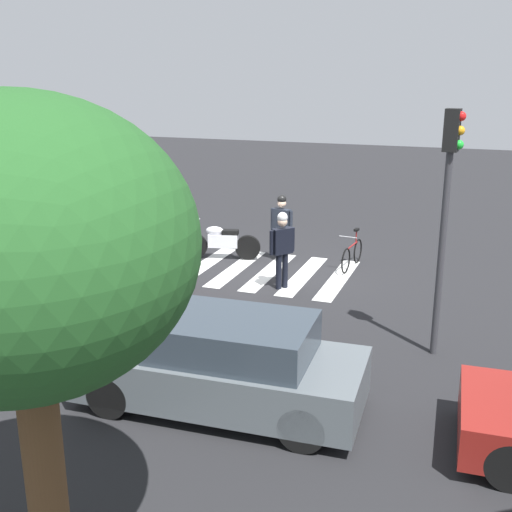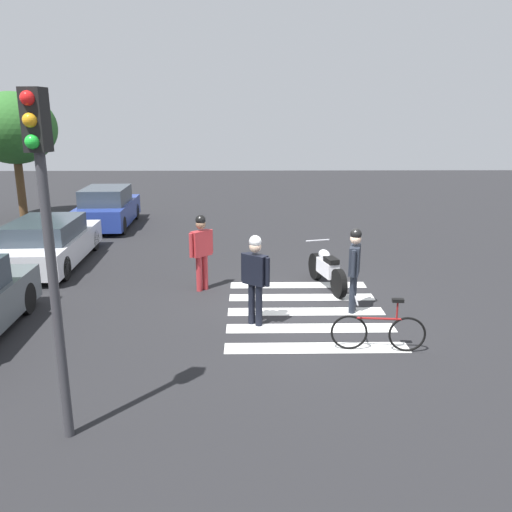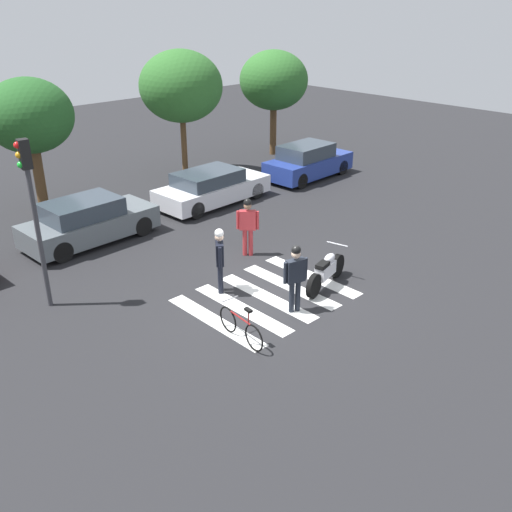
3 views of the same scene
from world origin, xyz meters
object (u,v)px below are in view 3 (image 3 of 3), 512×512
at_px(police_motorcycle, 326,271).
at_px(leaning_bicycle, 241,327).
at_px(car_white_van, 212,187).
at_px(traffic_light_pole, 32,199).
at_px(officer_by_motorcycle, 220,256).
at_px(car_blue_hatchback, 308,162).
at_px(officer_on_foot, 295,274).
at_px(car_grey_coupe, 88,222).
at_px(pedestrian_bystander, 248,223).

relative_size(police_motorcycle, leaning_bicycle, 1.26).
height_order(car_white_van, traffic_light_pole, traffic_light_pole).
bearing_deg(officer_by_motorcycle, car_blue_hatchback, 29.45).
distance_m(police_motorcycle, officer_on_foot, 1.74).
distance_m(officer_by_motorcycle, traffic_light_pole, 4.84).
relative_size(car_white_van, traffic_light_pole, 1.07).
bearing_deg(car_grey_coupe, officer_on_foot, -78.52).
height_order(car_grey_coupe, car_blue_hatchback, car_blue_hatchback).
bearing_deg(leaning_bicycle, officer_by_motorcycle, 60.58).
bearing_deg(officer_by_motorcycle, car_white_van, 52.33).
bearing_deg(car_grey_coupe, traffic_light_pole, -132.88).
height_order(police_motorcycle, car_white_van, car_white_van).
bearing_deg(officer_by_motorcycle, traffic_light_pole, 146.17).
xyz_separation_m(police_motorcycle, car_white_van, (2.13, 7.49, 0.17)).
xyz_separation_m(police_motorcycle, pedestrian_bystander, (-0.13, 3.01, 0.61)).
bearing_deg(car_blue_hatchback, leaning_bicycle, -144.97).
bearing_deg(car_white_van, leaning_bicycle, -125.56).
height_order(leaning_bicycle, car_blue_hatchback, car_blue_hatchback).
relative_size(officer_on_foot, traffic_light_pole, 0.42).
height_order(car_grey_coupe, traffic_light_pole, traffic_light_pole).
height_order(pedestrian_bystander, car_white_van, pedestrian_bystander).
distance_m(police_motorcycle, car_grey_coupe, 7.98).
relative_size(officer_by_motorcycle, car_grey_coupe, 0.42).
bearing_deg(car_white_van, officer_on_foot, -115.52).
xyz_separation_m(police_motorcycle, traffic_light_pole, (-6.01, 4.26, 2.45)).
bearing_deg(leaning_bicycle, car_blue_hatchback, 35.03).
height_order(police_motorcycle, officer_on_foot, officer_on_foot).
xyz_separation_m(car_grey_coupe, car_blue_hatchback, (10.48, -0.13, 0.02)).
bearing_deg(police_motorcycle, leaning_bicycle, -173.49).
bearing_deg(officer_on_foot, car_grey_coupe, 101.48).
bearing_deg(pedestrian_bystander, officer_on_foot, -113.81).
bearing_deg(pedestrian_bystander, officer_by_motorcycle, -150.04).
xyz_separation_m(officer_by_motorcycle, car_grey_coupe, (-0.86, 5.56, -0.38)).
bearing_deg(pedestrian_bystander, traffic_light_pole, 168.04).
distance_m(pedestrian_bystander, car_blue_hatchback, 8.56).
bearing_deg(leaning_bicycle, officer_on_foot, 2.42).
bearing_deg(police_motorcycle, officer_by_motorcycle, 142.33).
bearing_deg(car_white_van, car_blue_hatchback, -3.19).
relative_size(police_motorcycle, car_blue_hatchback, 0.49).
relative_size(officer_by_motorcycle, traffic_light_pole, 0.42).
distance_m(leaning_bicycle, pedestrian_bystander, 4.86).
xyz_separation_m(pedestrian_bystander, car_white_van, (2.26, 4.48, -0.44)).
bearing_deg(car_white_van, police_motorcycle, -105.84).
distance_m(officer_on_foot, car_grey_coupe, 7.81).
height_order(police_motorcycle, traffic_light_pole, traffic_light_pole).
bearing_deg(leaning_bicycle, pedestrian_bystander, 45.27).
bearing_deg(officer_on_foot, officer_by_motorcycle, 108.23).
distance_m(leaning_bicycle, car_white_van, 9.70).
distance_m(police_motorcycle, leaning_bicycle, 3.54).
relative_size(police_motorcycle, officer_by_motorcycle, 1.14).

